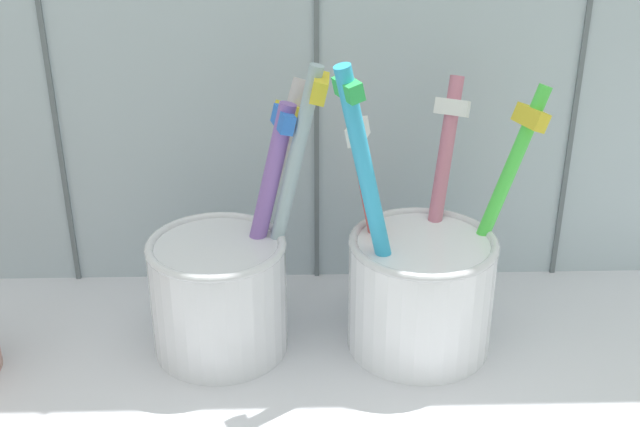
{
  "coord_description": "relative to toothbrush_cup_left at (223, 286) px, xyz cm",
  "views": [
    {
      "loc": [
        -1.06,
        -37.81,
        30.58
      ],
      "look_at": [
        0.0,
        2.87,
        10.59
      ],
      "focal_mm": 46.84,
      "sensor_mm": 36.0,
      "label": 1
    }
  ],
  "objects": [
    {
      "name": "toothbrush_cup_left",
      "position": [
        0.0,
        0.0,
        0.0
      ],
      "size": [
        9.95,
        8.9,
        16.72
      ],
      "color": "silver",
      "rests_on": "counter_slab"
    },
    {
      "name": "toothbrush_cup_right",
      "position": [
        11.22,
        -0.04,
        0.05
      ],
      "size": [
        12.31,
        10.22,
        17.56
      ],
      "color": "white",
      "rests_on": "counter_slab"
    },
    {
      "name": "counter_slab",
      "position": [
        5.49,
        -3.01,
        -5.02
      ],
      "size": [
        64.0,
        22.0,
        2.0
      ],
      "primitive_type": "cube",
      "color": "silver",
      "rests_on": "ground"
    }
  ]
}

